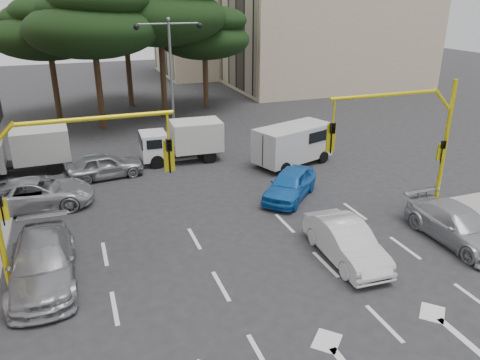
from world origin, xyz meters
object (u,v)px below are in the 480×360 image
Objects in this scene: car_blue_compact at (290,184)px; box_truck_b at (182,142)px; car_white_hatch at (346,242)px; car_silver_wagon at (43,263)px; car_silver_parked at (458,225)px; car_silver_cross_a at (36,194)px; van_white at (293,145)px; box_truck_a at (24,152)px; signal_mast_left at (52,176)px; car_silver_cross_b at (104,165)px; street_lamp_center at (170,60)px; signal_mast_right at (412,135)px.

box_truck_b is (-3.59, 7.06, 0.47)m from car_blue_compact.
car_silver_wagon is (-10.42, 2.18, 0.04)m from car_white_hatch.
car_silver_parked is (4.35, -6.15, -0.00)m from car_blue_compact.
van_white reaches higher than car_silver_cross_a.
car_blue_compact is 14.57m from box_truck_a.
signal_mast_left is 15.05m from car_silver_parked.
box_truck_b reaches higher than car_white_hatch.
signal_mast_left reaches higher than box_truck_a.
signal_mast_left reaches higher than car_silver_cross_b.
van_white is (10.38, -1.45, 0.46)m from car_silver_cross_b.
car_silver_cross_a is 5.25m from box_truck_a.
box_truck_b is at bearing -58.70° from car_silver_cross_a.
street_lamp_center is 7.97m from car_silver_cross_b.
signal_mast_right is 0.77× the size of street_lamp_center.
car_silver_cross_b is (-11.56, 9.71, -3.19)m from signal_mast_right.
signal_mast_right is 14.70m from car_silver_wagon.
car_silver_wagon reaches higher than car_silver_parked.
box_truck_b reaches higher than car_silver_cross_a.
signal_mast_left is at bearing 171.35° from car_white_hatch.
car_blue_compact is 0.89× the size of van_white.
car_white_hatch is 1.06× the size of car_silver_cross_b.
box_truck_b is (7.80, 4.15, 0.47)m from car_silver_cross_a.
box_truck_a reaches higher than car_silver_cross_b.
car_blue_compact is 0.86× the size of box_truck_b.
car_silver_cross_b is at bearing 108.09° from box_truck_b.
street_lamp_center is at bearing -79.23° from box_truck_a.
street_lamp_center reaches higher than van_white.
box_truck_a reaches higher than car_silver_parked.
car_silver_cross_a reaches higher than car_silver_parked.
car_silver_wagon reaches higher than car_silver_cross_a.
street_lamp_center is 1.60× the size of box_truck_a.
car_blue_compact is (3.39, -10.09, -4.73)m from street_lamp_center.
signal_mast_right is 1.16× the size of car_silver_wagon.
car_silver_cross_b is 4.75m from box_truck_b.
van_white is (13.63, 1.43, 0.45)m from car_silver_cross_a.
street_lamp_center reaches higher than car_silver_cross_b.
car_silver_cross_b is 17.28m from car_silver_parked.
signal_mast_right reaches higher than car_silver_cross_a.
signal_mast_right is 1.25× the size of car_silver_parked.
car_silver_cross_a is at bearing -102.88° from van_white.
box_truck_a is at bearing 11.23° from car_silver_cross_a.
box_truck_a reaches higher than car_white_hatch.
car_silver_parked is at bearing -140.29° from car_silver_cross_b.
car_silver_cross_b is 0.88× the size of van_white.
signal_mast_right is 1.26× the size of box_truck_b.
box_truck_a is at bearing 99.07° from signal_mast_left.
van_white is at bearing 77.04° from car_white_hatch.
street_lamp_center is 18.59m from car_silver_parked.
signal_mast_right is at bearing -10.75° from van_white.
signal_mast_right reaches higher than box_truck_a.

